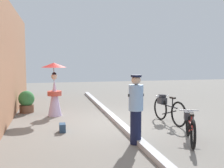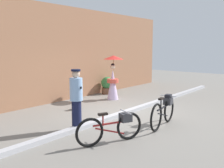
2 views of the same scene
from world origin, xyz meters
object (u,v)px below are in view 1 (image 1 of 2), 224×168
(bicycle_near_officer, at_px, (190,126))
(potted_plant_by_door, at_px, (27,101))
(bicycle_far_side, at_px, (168,109))
(person_with_parasol, at_px, (54,88))
(person_officer, at_px, (136,108))
(backpack_on_pavement, at_px, (63,128))

(bicycle_near_officer, distance_m, potted_plant_by_door, 6.20)
(bicycle_far_side, bearing_deg, person_with_parasol, 61.24)
(bicycle_near_officer, height_order, potted_plant_by_door, potted_plant_by_door)
(person_with_parasol, distance_m, potted_plant_by_door, 1.40)
(bicycle_far_side, xyz_separation_m, person_officer, (-1.80, 1.64, 0.42))
(person_officer, height_order, backpack_on_pavement, person_officer)
(potted_plant_by_door, bearing_deg, bicycle_near_officer, -138.10)
(potted_plant_by_door, relative_size, backpack_on_pavement, 2.77)
(bicycle_near_officer, relative_size, person_officer, 0.97)
(potted_plant_by_door, distance_m, backpack_on_pavement, 3.27)
(person_officer, bearing_deg, bicycle_near_officer, -94.56)
(bicycle_near_officer, height_order, person_with_parasol, person_with_parasol)
(bicycle_near_officer, relative_size, bicycle_far_side, 0.90)
(bicycle_far_side, bearing_deg, potted_plant_by_door, 58.67)
(person_officer, xyz_separation_m, potted_plant_by_door, (4.50, 2.79, -0.45))
(bicycle_far_side, height_order, potted_plant_by_door, bicycle_far_side)
(person_with_parasol, distance_m, backpack_on_pavement, 2.38)
(bicycle_far_side, relative_size, person_with_parasol, 0.94)
(bicycle_far_side, distance_m, person_officer, 2.48)
(person_with_parasol, xyz_separation_m, backpack_on_pavement, (-2.22, -0.16, -0.85))
(potted_plant_by_door, xyz_separation_m, backpack_on_pavement, (-3.04, -1.16, -0.30))
(bicycle_far_side, distance_m, backpack_on_pavement, 3.30)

